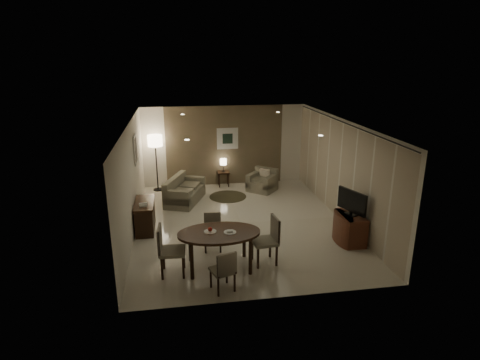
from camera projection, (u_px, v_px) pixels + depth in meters
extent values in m
cube|color=beige|center=(241.00, 223.00, 10.73)|extent=(5.50, 7.00, 0.00)
cube|color=white|center=(241.00, 123.00, 9.92)|extent=(5.50, 7.00, 0.00)
cube|color=brown|center=(225.00, 146.00, 13.62)|extent=(5.50, 0.00, 2.70)
cube|color=silver|center=(132.00, 180.00, 9.90)|extent=(0.00, 7.00, 2.70)
cube|color=silver|center=(342.00, 170.00, 10.74)|extent=(0.00, 7.00, 2.70)
cube|color=brown|center=(225.00, 146.00, 13.60)|extent=(3.96, 0.03, 2.70)
cylinder|color=black|center=(344.00, 122.00, 10.34)|extent=(0.03, 6.80, 0.03)
cube|color=silver|center=(228.00, 139.00, 13.52)|extent=(0.72, 0.03, 0.72)
cube|color=black|center=(228.00, 139.00, 13.51)|extent=(0.34, 0.01, 0.34)
cube|color=silver|center=(135.00, 149.00, 10.89)|extent=(0.03, 0.60, 0.80)
cube|color=gray|center=(136.00, 149.00, 10.89)|extent=(0.01, 0.46, 0.64)
cylinder|color=white|center=(187.00, 140.00, 8.01)|extent=(0.10, 0.10, 0.01)
cylinder|color=white|center=(321.00, 136.00, 8.44)|extent=(0.10, 0.10, 0.01)
cylinder|color=white|center=(183.00, 114.00, 11.40)|extent=(0.10, 0.10, 0.01)
cylinder|color=white|center=(278.00, 112.00, 11.83)|extent=(0.10, 0.10, 0.01)
cylinder|color=white|center=(210.00, 232.00, 8.29)|extent=(0.26, 0.26, 0.02)
cylinder|color=white|center=(230.00, 232.00, 8.26)|extent=(0.26, 0.26, 0.02)
sphere|color=#B31F14|center=(210.00, 229.00, 8.28)|extent=(0.09, 0.09, 0.09)
cube|color=white|center=(230.00, 231.00, 8.25)|extent=(0.12, 0.08, 0.03)
cylinder|color=#3A3220|center=(228.00, 196.00, 12.72)|extent=(1.17, 1.17, 0.01)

